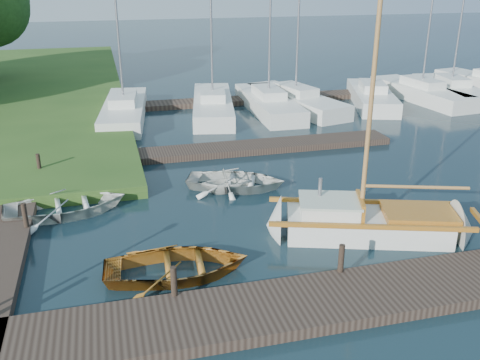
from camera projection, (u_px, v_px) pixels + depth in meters
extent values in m
plane|color=black|center=(240.00, 212.00, 18.70)|extent=(160.00, 160.00, 0.00)
cube|color=black|center=(301.00, 305.00, 13.24)|extent=(18.00, 2.20, 0.30)
cube|color=black|center=(3.00, 209.00, 18.56)|extent=(2.20, 18.00, 0.30)
cube|color=black|center=(246.00, 148.00, 24.97)|extent=(14.00, 1.60, 0.30)
cube|color=black|center=(325.00, 95.00, 35.40)|extent=(30.00, 1.60, 0.30)
cylinder|color=black|center=(174.00, 281.00, 13.23)|extent=(0.16, 0.16, 0.80)
cylinder|color=black|center=(341.00, 258.00, 14.29)|extent=(0.16, 0.16, 0.80)
cylinder|color=black|center=(25.00, 215.00, 16.80)|extent=(0.16, 0.16, 0.80)
cylinder|color=black|center=(39.00, 164.00, 21.30)|extent=(0.16, 0.16, 0.80)
cube|color=silver|center=(366.00, 228.00, 17.01)|extent=(5.38, 3.47, 0.90)
cone|color=silver|center=(464.00, 231.00, 16.83)|extent=(1.85, 2.27, 1.96)
cone|color=silver|center=(273.00, 225.00, 17.19)|extent=(1.56, 2.17, 1.96)
cube|color=#8F4F0E|center=(363.00, 202.00, 17.70)|extent=(5.92, 2.06, 0.14)
cube|color=#8F4F0E|center=(372.00, 227.00, 15.95)|extent=(5.92, 2.06, 0.14)
cube|color=#8F4F0E|center=(478.00, 216.00, 16.62)|extent=(0.46, 1.08, 0.14)
cube|color=silver|center=(329.00, 208.00, 16.84)|extent=(2.15, 1.89, 0.44)
cube|color=#B4C2AD|center=(330.00, 201.00, 16.75)|extent=(2.27, 2.02, 0.08)
cube|color=#8F4F0E|center=(360.00, 206.00, 16.75)|extent=(0.55, 1.37, 0.60)
cylinder|color=slate|center=(320.00, 187.00, 16.92)|extent=(0.12, 0.12, 0.60)
cube|color=#8F4F0E|center=(419.00, 214.00, 16.72)|extent=(2.56, 2.11, 0.20)
cylinder|color=#935830|center=(373.00, 83.00, 15.32)|extent=(0.14, 0.14, 8.40)
cylinder|color=#935830|center=(416.00, 187.00, 16.40)|extent=(3.07, 1.10, 0.10)
imported|color=#8F4F0E|center=(177.00, 262.00, 14.67)|extent=(4.14, 3.08, 0.82)
imported|color=silver|center=(66.00, 203.00, 18.40)|extent=(4.39, 3.37, 0.84)
imported|color=silver|center=(227.00, 180.00, 20.17)|extent=(2.09, 1.85, 1.03)
imported|color=silver|center=(236.00, 179.00, 20.59)|extent=(4.50, 3.91, 0.78)
cube|color=silver|center=(124.00, 111.00, 30.28)|extent=(3.27, 8.83, 0.90)
cube|color=silver|center=(123.00, 99.00, 30.03)|extent=(1.77, 3.17, 0.50)
cylinder|color=slate|center=(116.00, 10.00, 28.29)|extent=(0.12, 0.12, 10.02)
cube|color=silver|center=(213.00, 106.00, 31.50)|extent=(3.83, 9.09, 0.90)
cube|color=silver|center=(213.00, 94.00, 31.24)|extent=(1.96, 3.30, 0.50)
cylinder|color=slate|center=(211.00, 22.00, 29.76)|extent=(0.12, 0.12, 8.57)
cube|color=silver|center=(269.00, 104.00, 31.90)|extent=(2.37, 8.30, 0.90)
cube|color=silver|center=(269.00, 92.00, 31.65)|extent=(1.46, 2.92, 0.50)
cylinder|color=slate|center=(270.00, 9.00, 29.92)|extent=(0.12, 0.12, 9.92)
cube|color=silver|center=(295.00, 101.00, 32.62)|extent=(4.14, 8.70, 0.90)
cube|color=silver|center=(296.00, 90.00, 32.36)|extent=(2.06, 3.20, 0.50)
cylinder|color=slate|center=(299.00, 3.00, 30.52)|extent=(0.12, 0.12, 10.53)
cube|color=silver|center=(372.00, 97.00, 33.59)|extent=(4.48, 7.87, 0.90)
cube|color=silver|center=(373.00, 86.00, 33.33)|extent=(2.17, 2.96, 0.50)
cylinder|color=slate|center=(380.00, 11.00, 31.70)|extent=(0.12, 0.12, 9.45)
cube|color=silver|center=(421.00, 93.00, 34.70)|extent=(3.11, 8.55, 0.90)
cube|color=silver|center=(422.00, 82.00, 34.44)|extent=(1.71, 3.06, 0.50)
cylinder|color=slate|center=(432.00, 3.00, 32.66)|extent=(0.12, 0.12, 10.23)
cube|color=silver|center=(451.00, 91.00, 35.39)|extent=(3.37, 8.08, 0.90)
cube|color=silver|center=(452.00, 80.00, 35.13)|extent=(1.80, 2.92, 0.50)
cylinder|color=slate|center=(462.00, 14.00, 33.60)|extent=(0.12, 0.12, 8.86)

